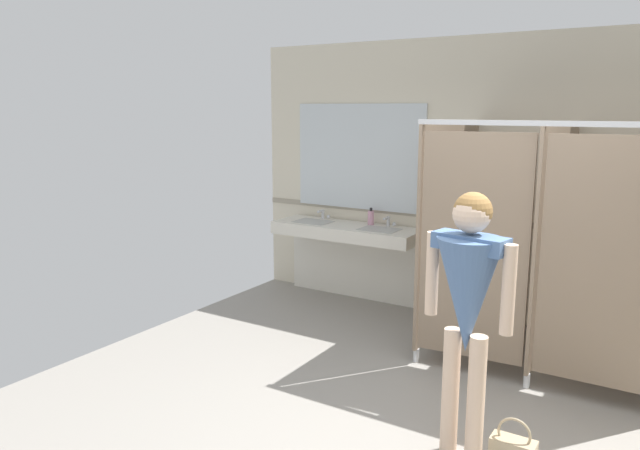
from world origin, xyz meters
TOP-DOWN VIEW (x-y plane):
  - wall_back at (0.00, 2.69)m, footprint 6.77×0.12m
  - wall_back_tile_band at (0.00, 2.62)m, footprint 6.77×0.01m
  - vanity_counter at (-2.14, 2.42)m, footprint 1.72×0.56m
  - mirror_panel at (-2.14, 2.61)m, footprint 1.62×0.02m
  - bathroom_stalls at (0.17, 1.68)m, footprint 1.96×1.48m
  - person_standing at (0.05, -0.03)m, footprint 0.59×0.47m
  - soap_dispenser at (-1.92, 2.49)m, footprint 0.07×0.07m

SIDE VIEW (x-z plane):
  - vanity_counter at x=-2.14m, z-range 0.15..1.16m
  - soap_dispenser at x=-1.92m, z-range 0.89..1.08m
  - wall_back_tile_band at x=0.00m, z-range 1.02..1.08m
  - person_standing at x=0.05m, z-range 0.24..1.95m
  - bathroom_stalls at x=0.17m, z-range 0.05..2.15m
  - wall_back at x=0.00m, z-range 0.00..2.92m
  - mirror_panel at x=-2.14m, z-range 1.05..2.25m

